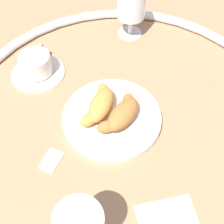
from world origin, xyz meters
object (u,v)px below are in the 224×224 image
Objects in this scene: coffee_cup_near at (37,66)px; croissant_small at (100,105)px; sugar_packet at (51,160)px; juice_glass_right at (131,6)px; pastry_plate at (112,117)px; croissant_large at (122,114)px.

croissant_small is at bearing -79.57° from coffee_cup_near.
sugar_packet is (-0.12, -0.23, -0.02)m from coffee_cup_near.
juice_glass_right is 0.46m from sugar_packet.
juice_glass_right is at bearing -7.06° from coffee_cup_near.
pastry_plate is 4.54× the size of sugar_packet.
sugar_packet is at bearing -116.35° from coffee_cup_near.
croissant_large and croissant_small have the same top height.
croissant_large is at bearing -33.90° from sugar_packet.
coffee_cup_near reaches higher than pastry_plate.
croissant_large is 0.05m from croissant_small.
croissant_large is 0.98× the size of coffee_cup_near.
croissant_small is 0.87× the size of juice_glass_right.
juice_glass_right is at bearing 40.06° from pastry_plate.
juice_glass_right is at bearing 34.55° from croissant_small.
croissant_large is 0.32m from juice_glass_right.
juice_glass_right is (0.24, 0.20, 0.08)m from pastry_plate.
croissant_large is 2.65× the size of sugar_packet.
croissant_small is at bearing 111.36° from croissant_large.
croissant_large reaches higher than pastry_plate.
sugar_packet is (-0.17, 0.02, -0.03)m from croissant_large.
croissant_large is at bearing -68.64° from croissant_small.
coffee_cup_near is at bearing 100.43° from croissant_small.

